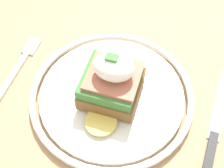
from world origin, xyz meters
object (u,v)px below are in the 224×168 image
at_px(sandwich, 112,79).
at_px(knife, 214,132).
at_px(fork, 18,67).
at_px(plate, 112,94).

height_order(sandwich, knife, sandwich).
xyz_separation_m(sandwich, fork, (-0.16, 0.01, -0.04)).
distance_m(sandwich, fork, 0.17).
relative_size(plate, fork, 1.67).
distance_m(plate, fork, 0.16).
bearing_deg(knife, sandwich, 174.18).
xyz_separation_m(sandwich, knife, (0.16, -0.02, -0.04)).
bearing_deg(plate, knife, -5.66).
distance_m(plate, sandwich, 0.04).
relative_size(plate, sandwich, 2.07).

